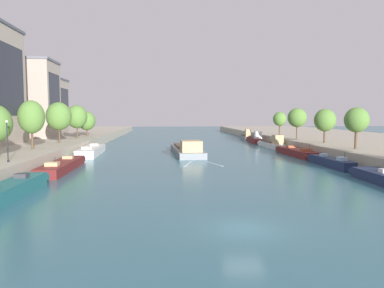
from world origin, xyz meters
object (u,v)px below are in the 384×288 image
Objects in this scene: barge_midriver at (187,149)px; tree_left_distant at (31,117)px; tree_left_far at (59,116)px; tree_right_end_of_row at (357,120)px; moored_boat_left_downstream at (10,190)px; moored_boat_right_upstream at (255,139)px; tree_right_third at (280,119)px; tree_right_far at (325,120)px; tree_right_past_mid at (297,118)px; tree_left_end_of_row at (77,117)px; moored_boat_right_gap_after at (246,136)px; lamppost_left_bank at (7,139)px; tree_left_second at (87,121)px; moored_boat_right_near at (330,162)px; moored_boat_left_second at (92,151)px; moored_boat_right_downstream at (297,152)px; moored_boat_left_near at (62,166)px; moored_boat_right_far at (272,144)px.

barge_midriver is 26.53m from tree_left_distant.
tree_left_far is at bearing 88.67° from tree_left_distant.
moored_boat_left_downstream is at bearing -154.56° from tree_right_end_of_row.
moored_boat_left_downstream is 1.15× the size of moored_boat_right_upstream.
tree_right_end_of_row is 37.06m from tree_right_third.
tree_right_past_mid reaches higher than tree_right_far.
tree_right_third is (47.81, 10.23, -0.62)m from tree_left_end_of_row.
moored_boat_right_upstream is at bearing 52.14° from barge_midriver.
moored_boat_right_gap_after is 74.18m from lamppost_left_bank.
barge_midriver is at bearing -45.31° from tree_left_second.
moored_boat_right_near is at bearing -98.59° from tree_right_third.
tree_right_far is (42.37, -1.68, 5.45)m from moored_boat_left_second.
tree_left_distant reaches higher than tree_right_end_of_row.
moored_boat_left_downstream is 0.95× the size of moored_boat_right_downstream.
tree_left_distant reaches higher than moored_boat_right_downstream.
tree_right_far reaches higher than moored_boat_left_second.
barge_midriver is at bearing -137.01° from tree_right_third.
moored_boat_right_downstream is at bearing -33.31° from tree_left_second.
tree_right_end_of_row is 23.31m from tree_right_past_mid.
moored_boat_right_near is 8.88m from tree_right_end_of_row.
moored_boat_right_gap_after is at bearing 56.50° from moored_boat_left_near.
tree_left_second is at bearing 91.34° from tree_left_end_of_row.
lamppost_left_bank reaches higher than moored_boat_left_second.
tree_left_end_of_row reaches higher than moored_boat_left_near.
moored_boat_right_downstream is (36.17, 29.22, -0.08)m from moored_boat_left_downstream.
moored_boat_right_near is 1.75× the size of tree_right_far.
moored_boat_right_upstream reaches higher than moored_boat_left_downstream.
tree_left_distant is 33.91m from tree_left_second.
moored_boat_right_gap_after is at bearing 89.74° from moored_boat_right_far.
moored_boat_right_downstream is at bearing -89.71° from moored_boat_right_upstream.
tree_left_far reaches higher than tree_left_second.
moored_boat_left_near is 1.15× the size of moored_boat_right_far.
tree_right_third is at bearing 53.47° from moored_boat_left_downstream.
tree_left_distant reaches higher than tree_left_end_of_row.
moored_boat_left_downstream is 2.21× the size of tree_right_third.
tree_right_end_of_row is (5.04, -50.75, 5.45)m from moored_boat_right_gap_after.
tree_left_second is (-42.39, 12.24, 4.80)m from moored_boat_right_far.
tree_left_distant reaches higher than barge_midriver.
tree_right_far is at bearing 22.77° from moored_boat_right_downstream.
lamppost_left_bank is at bearing -122.86° from moored_boat_right_gap_after.
tree_left_distant reaches higher than tree_right_far.
tree_left_second is at bearing 98.14° from moored_boat_left_near.
tree_left_far reaches higher than tree_right_end_of_row.
moored_boat_left_near is 35.95m from moored_boat_right_near.
tree_right_far is at bearing 36.92° from moored_boat_left_downstream.
tree_left_second is (-41.89, 40.87, 5.04)m from moored_boat_right_near.
tree_right_far reaches higher than barge_midriver.
moored_boat_right_near is 1.09× the size of moored_boat_right_gap_after.
tree_right_far reaches higher than tree_right_third.
moored_boat_right_near is 1.83× the size of tree_left_second.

